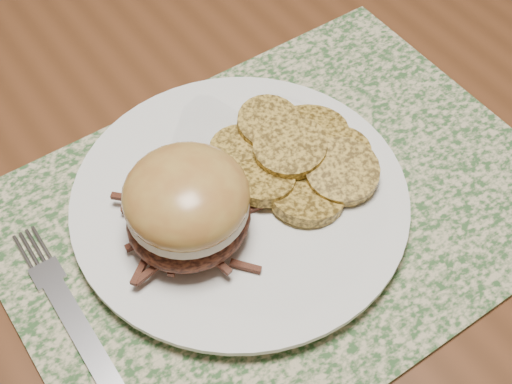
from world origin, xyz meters
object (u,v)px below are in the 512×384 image
Objects in this scene: dining_table at (240,98)px; dinner_plate at (240,201)px; pork_sandwich at (187,205)px; fork at (76,323)px.

dinner_plate reaches higher than dining_table.
pork_sandwich is at bearing -171.09° from dinner_plate.
dinner_plate reaches higher than fork.
fork is at bearing 164.53° from pork_sandwich.
dining_table is at bearing 25.93° from pork_sandwich.
fork is (-0.27, -0.19, 0.09)m from dining_table.
dinner_plate is 2.07× the size of pork_sandwich.
dinner_plate is at bearing 7.76° from fork.
dinner_plate is 0.16m from fork.
dinner_plate is 1.31× the size of fork.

